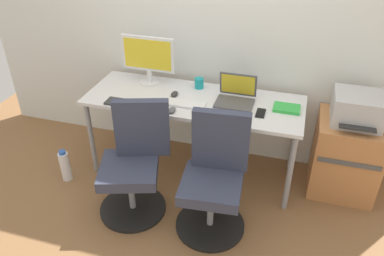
# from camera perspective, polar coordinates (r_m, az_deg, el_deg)

# --- Properties ---
(ground_plane) EXTENTS (5.28, 5.28, 0.00)m
(ground_plane) POSITION_cam_1_polar(r_m,az_deg,el_deg) (3.68, 0.22, -6.01)
(ground_plane) COLOR brown
(back_wall) EXTENTS (4.40, 0.04, 2.60)m
(back_wall) POSITION_cam_1_polar(r_m,az_deg,el_deg) (3.42, 2.27, 15.64)
(back_wall) COLOR silver
(back_wall) RESTS_ON ground
(desk) EXTENTS (1.84, 0.66, 0.75)m
(desk) POSITION_cam_1_polar(r_m,az_deg,el_deg) (3.30, 0.25, 3.34)
(desk) COLOR silver
(desk) RESTS_ON ground
(office_chair_left) EXTENTS (0.55, 0.55, 0.94)m
(office_chair_left) POSITION_cam_1_polar(r_m,az_deg,el_deg) (3.07, -8.50, -5.39)
(office_chair_left) COLOR black
(office_chair_left) RESTS_ON ground
(office_chair_right) EXTENTS (0.54, 0.54, 0.94)m
(office_chair_right) POSITION_cam_1_polar(r_m,az_deg,el_deg) (2.90, 3.29, -7.62)
(office_chair_right) COLOR black
(office_chair_right) RESTS_ON ground
(side_cabinet) EXTENTS (0.53, 0.51, 0.68)m
(side_cabinet) POSITION_cam_1_polar(r_m,az_deg,el_deg) (3.52, 21.66, -3.83)
(side_cabinet) COLOR #B77542
(side_cabinet) RESTS_ON ground
(printer) EXTENTS (0.38, 0.40, 0.24)m
(printer) POSITION_cam_1_polar(r_m,az_deg,el_deg) (3.29, 23.24, 2.64)
(printer) COLOR #B7B7B7
(printer) RESTS_ON side_cabinet
(water_bottle_on_floor) EXTENTS (0.09, 0.09, 0.31)m
(water_bottle_on_floor) POSITION_cam_1_polar(r_m,az_deg,el_deg) (3.66, -18.21, -5.32)
(water_bottle_on_floor) COLOR white
(water_bottle_on_floor) RESTS_ON ground
(desktop_monitor) EXTENTS (0.48, 0.18, 0.43)m
(desktop_monitor) POSITION_cam_1_polar(r_m,az_deg,el_deg) (3.47, -6.49, 10.41)
(desktop_monitor) COLOR silver
(desktop_monitor) RESTS_ON desk
(open_laptop) EXTENTS (0.31, 0.27, 0.22)m
(open_laptop) POSITION_cam_1_polar(r_m,az_deg,el_deg) (3.22, 6.48, 4.76)
(open_laptop) COLOR #4C4C51
(open_laptop) RESTS_ON desk
(keyboard_by_monitor) EXTENTS (0.34, 0.12, 0.02)m
(keyboard_by_monitor) POSITION_cam_1_polar(r_m,az_deg,el_deg) (3.23, -9.75, 3.62)
(keyboard_by_monitor) COLOR #2D2D2D
(keyboard_by_monitor) RESTS_ON desk
(keyboard_by_laptop) EXTENTS (0.34, 0.12, 0.02)m
(keyboard_by_laptop) POSITION_cam_1_polar(r_m,az_deg,el_deg) (3.17, -1.09, 3.57)
(keyboard_by_laptop) COLOR silver
(keyboard_by_laptop) RESTS_ON desk
(mouse_by_monitor) EXTENTS (0.06, 0.10, 0.03)m
(mouse_by_monitor) POSITION_cam_1_polar(r_m,az_deg,el_deg) (3.07, -2.99, 2.67)
(mouse_by_monitor) COLOR #515156
(mouse_by_monitor) RESTS_ON desk
(mouse_by_laptop) EXTENTS (0.06, 0.10, 0.03)m
(mouse_by_laptop) POSITION_cam_1_polar(r_m,az_deg,el_deg) (3.32, -2.61, 5.05)
(mouse_by_laptop) COLOR #2D2D2D
(mouse_by_laptop) RESTS_ON desk
(coffee_mug) EXTENTS (0.08, 0.08, 0.09)m
(coffee_mug) POSITION_cam_1_polar(r_m,az_deg,el_deg) (3.43, 1.06, 6.64)
(coffee_mug) COLOR teal
(coffee_mug) RESTS_ON desk
(pen_cup) EXTENTS (0.07, 0.07, 0.10)m
(pen_cup) POSITION_cam_1_polar(r_m,az_deg,el_deg) (3.43, 5.67, 6.55)
(pen_cup) COLOR slate
(pen_cup) RESTS_ON desk
(phone_near_laptop) EXTENTS (0.07, 0.14, 0.01)m
(phone_near_laptop) POSITION_cam_1_polar(r_m,az_deg,el_deg) (3.09, 10.09, 2.18)
(phone_near_laptop) COLOR black
(phone_near_laptop) RESTS_ON desk
(notebook) EXTENTS (0.21, 0.15, 0.03)m
(notebook) POSITION_cam_1_polar(r_m,az_deg,el_deg) (3.19, 13.78, 2.85)
(notebook) COLOR green
(notebook) RESTS_ON desk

